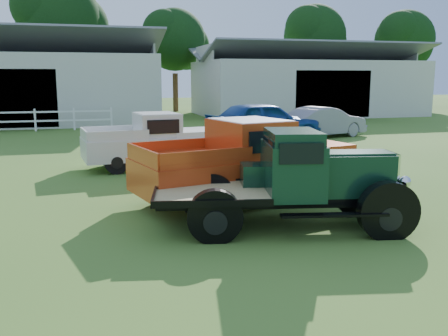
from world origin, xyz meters
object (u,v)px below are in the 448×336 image
object	(u,v)px
vintage_flatbed	(287,180)
red_pickup	(246,160)
misc_car_blue	(264,121)
white_pickup	(155,141)
misc_car_grey	(324,122)

from	to	relation	value
vintage_flatbed	red_pickup	world-z (taller)	red_pickup
red_pickup	misc_car_blue	distance (m)	11.02
red_pickup	white_pickup	bearing A→B (deg)	92.28
white_pickup	misc_car_blue	bearing A→B (deg)	36.12
white_pickup	red_pickup	bearing A→B (deg)	-80.59
misc_car_blue	misc_car_grey	size ratio (longest dim) A/B	1.20
vintage_flatbed	white_pickup	world-z (taller)	vintage_flatbed
red_pickup	misc_car_blue	xyz separation A→B (m)	(4.20, 10.19, -0.07)
misc_car_blue	misc_car_grey	bearing A→B (deg)	-86.84
vintage_flatbed	white_pickup	bearing A→B (deg)	113.39
red_pickup	misc_car_blue	size ratio (longest dim) A/B	1.00
misc_car_blue	misc_car_grey	world-z (taller)	misc_car_blue
white_pickup	misc_car_grey	distance (m)	10.75
white_pickup	vintage_flatbed	bearing A→B (deg)	-84.37
white_pickup	misc_car_grey	world-z (taller)	white_pickup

